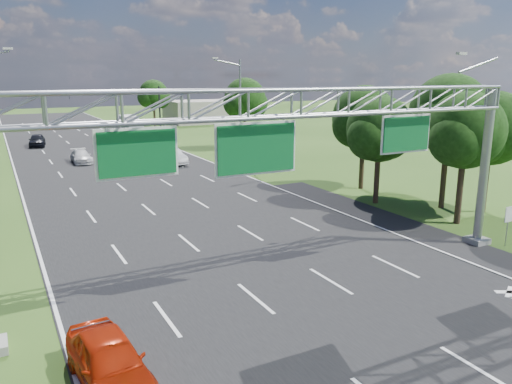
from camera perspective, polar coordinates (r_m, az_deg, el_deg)
ground at (r=36.96m, az=-11.01°, el=-0.39°), size 220.00×220.00×0.00m
road at (r=36.96m, az=-11.01°, el=-0.39°), size 18.00×180.00×0.02m
road_flare at (r=28.81m, az=19.16°, el=-4.78°), size 3.00×30.00×0.02m
sign_gantry at (r=19.62m, az=4.80°, el=8.36°), size 23.50×1.00×9.56m
regulatory_sign at (r=28.26m, az=26.92°, el=-2.66°), size 0.60×0.08×2.10m
traffic_signal at (r=71.77m, az=-13.72°, el=10.16°), size 12.21×0.24×7.00m
streetlight_r_mid at (r=49.49m, az=-2.02°, el=9.78°), size 2.97×0.22×10.16m
tree_cluster_right at (r=34.57m, az=18.84°, el=7.17°), size 9.91×14.60×8.68m
tree_verge_rd at (r=58.79m, az=-1.23°, el=10.38°), size 5.76×4.80×8.28m
tree_verge_re at (r=86.08m, az=-11.59°, el=10.73°), size 5.76×4.80×7.84m
building_right at (r=93.22m, az=-6.27°, el=9.12°), size 12.00×9.00×4.00m
red_coupe at (r=15.28m, az=-16.41°, el=-18.07°), size 2.10×4.46×1.47m
car_queue_a at (r=52.75m, az=-19.35°, el=3.84°), size 1.81×4.35×1.26m
car_queue_c at (r=66.94m, az=-23.75°, el=5.43°), size 2.36×4.66×1.52m
car_queue_d at (r=49.80m, az=-9.69°, el=4.06°), size 2.09×4.86×1.56m
box_truck at (r=74.70m, az=-14.19°, el=7.29°), size 2.54×7.54×2.80m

